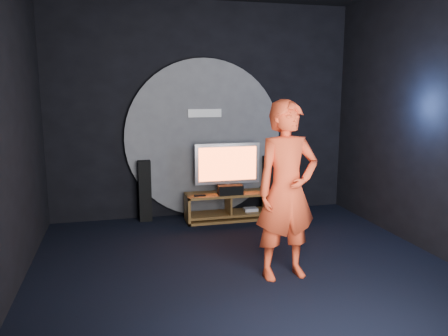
# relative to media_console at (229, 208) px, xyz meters

# --- Properties ---
(floor) EXTENTS (5.00, 5.00, 0.00)m
(floor) POSITION_rel_media_console_xyz_m (-0.32, -2.05, -0.19)
(floor) COLOR black
(floor) RESTS_ON ground
(back_wall) EXTENTS (5.00, 0.04, 3.50)m
(back_wall) POSITION_rel_media_console_xyz_m (-0.32, 0.45, 1.56)
(back_wall) COLOR black
(back_wall) RESTS_ON ground
(front_wall) EXTENTS (5.00, 0.04, 3.50)m
(front_wall) POSITION_rel_media_console_xyz_m (-0.32, -4.55, 1.56)
(front_wall) COLOR black
(front_wall) RESTS_ON ground
(left_wall) EXTENTS (0.04, 5.00, 3.50)m
(left_wall) POSITION_rel_media_console_xyz_m (-2.82, -2.05, 1.56)
(left_wall) COLOR black
(left_wall) RESTS_ON ground
(right_wall) EXTENTS (0.04, 5.00, 3.50)m
(right_wall) POSITION_rel_media_console_xyz_m (2.18, -2.05, 1.56)
(right_wall) COLOR black
(right_wall) RESTS_ON ground
(wall_disc_panel) EXTENTS (2.60, 0.11, 2.60)m
(wall_disc_panel) POSITION_rel_media_console_xyz_m (-0.32, 0.39, 1.11)
(wall_disc_panel) COLOR #515156
(wall_disc_panel) RESTS_ON ground
(media_console) EXTENTS (1.40, 0.45, 0.45)m
(media_console) POSITION_rel_media_console_xyz_m (0.00, 0.00, 0.00)
(media_console) COLOR olive
(media_console) RESTS_ON ground
(tv) EXTENTS (1.07, 0.22, 0.80)m
(tv) POSITION_rel_media_console_xyz_m (-0.01, 0.07, 0.69)
(tv) COLOR silver
(tv) RESTS_ON media_console
(center_speaker) EXTENTS (0.40, 0.15, 0.15)m
(center_speaker) POSITION_rel_media_console_xyz_m (-0.01, -0.13, 0.33)
(center_speaker) COLOR black
(center_speaker) RESTS_ON media_console
(remote) EXTENTS (0.18, 0.05, 0.02)m
(remote) POSITION_rel_media_console_xyz_m (-0.50, -0.12, 0.27)
(remote) COLOR black
(remote) RESTS_ON media_console
(tower_speaker_left) EXTENTS (0.20, 0.22, 0.99)m
(tower_speaker_left) POSITION_rel_media_console_xyz_m (-1.32, 0.30, 0.30)
(tower_speaker_left) COLOR black
(tower_speaker_left) RESTS_ON ground
(tower_speaker_right) EXTENTS (0.20, 0.22, 0.99)m
(tower_speaker_right) POSITION_rel_media_console_xyz_m (0.77, 0.19, 0.30)
(tower_speaker_right) COLOR black
(tower_speaker_right) RESTS_ON ground
(subwoofer) EXTENTS (0.31, 0.31, 0.34)m
(subwoofer) POSITION_rel_media_console_xyz_m (0.84, -0.22, -0.03)
(subwoofer) COLOR black
(subwoofer) RESTS_ON ground
(player) EXTENTS (0.77, 0.54, 2.00)m
(player) POSITION_rel_media_console_xyz_m (0.07, -2.27, 0.81)
(player) COLOR red
(player) RESTS_ON ground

